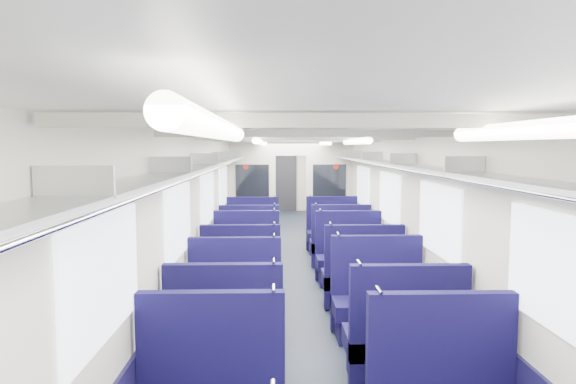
{
  "coord_description": "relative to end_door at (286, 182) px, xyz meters",
  "views": [
    {
      "loc": [
        -0.37,
        -8.15,
        2.2
      ],
      "look_at": [
        -0.06,
        3.45,
        1.15
      ],
      "focal_mm": 31.25,
      "sensor_mm": 36.0,
      "label": 1
    }
  ],
  "objects": [
    {
      "name": "seat_12",
      "position": [
        -0.83,
        -10.32,
        -0.63
      ],
      "size": [
        1.07,
        0.59,
        1.19
      ],
      "color": "#100C3B",
      "rests_on": "floor"
    },
    {
      "name": "luggage_rack_left",
      "position": [
        -1.21,
        -8.94,
        0.97
      ],
      "size": [
        0.36,
        17.4,
        0.18
      ],
      "color": "#B2B5BA",
      "rests_on": "wall_left"
    },
    {
      "name": "seat_11",
      "position": [
        0.83,
        -11.46,
        -0.63
      ],
      "size": [
        1.07,
        0.59,
        1.19
      ],
      "color": "#100C3B",
      "rests_on": "floor"
    },
    {
      "name": "luggage_rack_right",
      "position": [
        1.21,
        -8.94,
        0.97
      ],
      "size": [
        0.36,
        17.4,
        0.18
      ],
      "color": "#B2B5BA",
      "rests_on": "wall_right"
    },
    {
      "name": "seat_15",
      "position": [
        0.83,
        -9.19,
        -0.63
      ],
      "size": [
        1.07,
        0.59,
        1.19
      ],
      "color": "#100C3B",
      "rests_on": "floor"
    },
    {
      "name": "seat_19",
      "position": [
        0.83,
        -6.81,
        -0.63
      ],
      "size": [
        1.07,
        0.59,
        1.19
      ],
      "color": "#100C3B",
      "rests_on": "floor"
    },
    {
      "name": "windows",
      "position": [
        0.0,
        -9.4,
        0.42
      ],
      "size": [
        2.78,
        15.6,
        0.75
      ],
      "color": "white",
      "rests_on": "wall_left"
    },
    {
      "name": "dado_right",
      "position": [
        1.39,
        -8.94,
        -0.65
      ],
      "size": [
        0.03,
        17.9,
        0.7
      ],
      "primitive_type": "cube",
      "color": "black",
      "rests_on": "floor"
    },
    {
      "name": "wall_far",
      "position": [
        0.0,
        0.06,
        0.18
      ],
      "size": [
        2.8,
        0.02,
        2.35
      ],
      "primitive_type": "cube",
      "color": "beige",
      "rests_on": "floor"
    },
    {
      "name": "end_door",
      "position": [
        0.0,
        0.0,
        0.0
      ],
      "size": [
        0.75,
        0.06,
        2.0
      ],
      "primitive_type": "cube",
      "color": "black",
      "rests_on": "floor"
    },
    {
      "name": "dado_left",
      "position": [
        -1.39,
        -8.94,
        -0.65
      ],
      "size": [
        0.03,
        17.9,
        0.7
      ],
      "primitive_type": "cube",
      "color": "black",
      "rests_on": "floor"
    },
    {
      "name": "seat_8",
      "position": [
        -0.83,
        -12.55,
        -0.63
      ],
      "size": [
        1.07,
        0.59,
        1.19
      ],
      "color": "#100C3B",
      "rests_on": "floor"
    },
    {
      "name": "wall_right",
      "position": [
        1.4,
        -8.94,
        0.18
      ],
      "size": [
        0.02,
        18.0,
        2.35
      ],
      "primitive_type": "cube",
      "color": "beige",
      "rests_on": "floor"
    },
    {
      "name": "floor",
      "position": [
        0.0,
        -8.94,
        -1.0
      ],
      "size": [
        2.8,
        18.0,
        0.01
      ],
      "primitive_type": "cube",
      "color": "black",
      "rests_on": "ground"
    },
    {
      "name": "bulkhead",
      "position": [
        -0.0,
        -5.72,
        0.23
      ],
      "size": [
        2.8,
        0.1,
        2.35
      ],
      "color": "beige",
      "rests_on": "floor"
    },
    {
      "name": "seat_17",
      "position": [
        0.83,
        -8.03,
        -0.63
      ],
      "size": [
        1.07,
        0.59,
        1.19
      ],
      "color": "#100C3B",
      "rests_on": "floor"
    },
    {
      "name": "wall_left",
      "position": [
        -1.4,
        -8.94,
        0.18
      ],
      "size": [
        0.02,
        18.0,
        2.35
      ],
      "primitive_type": "cube",
      "color": "beige",
      "rests_on": "floor"
    },
    {
      "name": "ceiling_fittings",
      "position": [
        0.0,
        -9.2,
        1.29
      ],
      "size": [
        2.7,
        16.06,
        0.11
      ],
      "color": "beige",
      "rests_on": "ceiling"
    },
    {
      "name": "seat_10",
      "position": [
        -0.83,
        -11.54,
        -0.63
      ],
      "size": [
        1.07,
        0.59,
        1.19
      ],
      "color": "#100C3B",
      "rests_on": "floor"
    },
    {
      "name": "seat_16",
      "position": [
        -0.83,
        -8.06,
        -0.63
      ],
      "size": [
        1.07,
        0.59,
        1.19
      ],
      "color": "#100C3B",
      "rests_on": "floor"
    },
    {
      "name": "seat_13",
      "position": [
        0.83,
        -10.37,
        -0.63
      ],
      "size": [
        1.07,
        0.59,
        1.19
      ],
      "color": "#100C3B",
      "rests_on": "floor"
    },
    {
      "name": "seat_18",
      "position": [
        -0.83,
        -6.91,
        -0.63
      ],
      "size": [
        1.07,
        0.59,
        1.19
      ],
      "color": "#100C3B",
      "rests_on": "floor"
    },
    {
      "name": "ceiling",
      "position": [
        0.0,
        -8.94,
        1.35
      ],
      "size": [
        2.8,
        18.0,
        0.01
      ],
      "primitive_type": "cube",
      "color": "silver",
      "rests_on": "wall_left"
    },
    {
      "name": "seat_9",
      "position": [
        0.83,
        -12.63,
        -0.63
      ],
      "size": [
        1.07,
        0.59,
        1.19
      ],
      "color": "#100C3B",
      "rests_on": "floor"
    },
    {
      "name": "seat_14",
      "position": [
        -0.83,
        -9.13,
        -0.63
      ],
      "size": [
        1.07,
        0.59,
        1.19
      ],
      "color": "#100C3B",
      "rests_on": "floor"
    }
  ]
}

